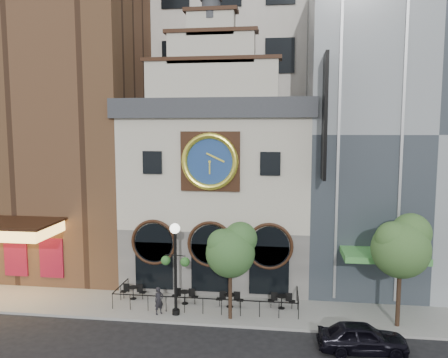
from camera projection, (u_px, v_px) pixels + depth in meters
ground at (199, 326)px, 23.34m from camera, size 120.00×120.00×0.00m
sidewalk at (207, 306)px, 25.79m from camera, size 44.00×5.00×0.15m
clock_building at (220, 184)px, 30.30m from camera, size 12.60×8.78×18.65m
theater_building at (56, 102)px, 33.46m from camera, size 14.00×15.60×25.00m
retail_building at (409, 134)px, 30.33m from camera, size 14.00×14.40×20.00m
office_tower at (238, 27)px, 40.81m from camera, size 20.00×16.00×40.00m
cafe_railing at (207, 297)px, 25.73m from camera, size 10.60×2.60×0.90m
bistro_0 at (133, 292)px, 26.62m from camera, size 1.58×0.68×0.90m
bistro_1 at (185, 296)px, 25.89m from camera, size 1.58×0.68×0.90m
bistro_2 at (230, 299)px, 25.40m from camera, size 1.58×0.68×0.90m
bistro_3 at (281, 301)px, 25.20m from camera, size 1.58×0.68×0.90m
car_right at (362, 337)px, 20.54m from camera, size 4.24×1.92×1.41m
pedestrian at (159, 301)px, 24.40m from camera, size 0.65×0.67×1.55m
lamppost at (175, 259)px, 24.08m from camera, size 1.65×0.67×5.19m
tree_left at (231, 249)px, 23.52m from camera, size 2.77×2.67×5.33m
tree_right at (402, 245)px, 22.57m from camera, size 3.10×2.98×5.97m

